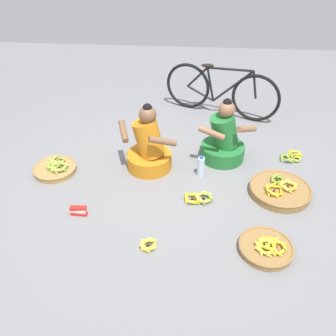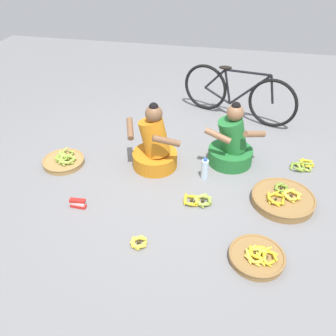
# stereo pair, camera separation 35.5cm
# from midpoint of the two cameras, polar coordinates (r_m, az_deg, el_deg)

# --- Properties ---
(ground_plane) EXTENTS (10.00, 10.00, 0.00)m
(ground_plane) POSITION_cam_midpoint_polar(r_m,az_deg,el_deg) (3.91, 3.19, -2.60)
(ground_plane) COLOR slate
(vendor_woman_front) EXTENTS (0.69, 0.52, 0.81)m
(vendor_woman_front) POSITION_cam_midpoint_polar(r_m,az_deg,el_deg) (4.04, 0.32, 3.31)
(vendor_woman_front) COLOR orange
(vendor_woman_front) RESTS_ON ground
(vendor_woman_behind) EXTENTS (0.69, 0.52, 0.78)m
(vendor_woman_behind) POSITION_cam_midpoint_polar(r_m,az_deg,el_deg) (4.21, 12.56, 3.65)
(vendor_woman_behind) COLOR #237233
(vendor_woman_behind) RESTS_ON ground
(bicycle_leaning) EXTENTS (1.61, 0.64, 0.73)m
(bicycle_leaning) POSITION_cam_midpoint_polar(r_m,az_deg,el_deg) (5.23, 13.03, 11.47)
(bicycle_leaning) COLOR black
(bicycle_leaning) RESTS_ON ground
(banana_basket_mid_left) EXTENTS (0.49, 0.49, 0.14)m
(banana_basket_mid_left) POSITION_cam_midpoint_polar(r_m,az_deg,el_deg) (4.31, -14.18, 1.06)
(banana_basket_mid_left) COLOR #A87F47
(banana_basket_mid_left) RESTS_ON ground
(banana_basket_front_center) EXTENTS (0.48, 0.48, 0.14)m
(banana_basket_front_center) POSITION_cam_midpoint_polar(r_m,az_deg,el_deg) (3.24, 17.27, -13.55)
(banana_basket_front_center) COLOR olive
(banana_basket_front_center) RESTS_ON ground
(banana_basket_mid_right) EXTENTS (0.64, 0.64, 0.16)m
(banana_basket_mid_right) POSITION_cam_midpoint_polar(r_m,az_deg,el_deg) (3.87, 20.53, -4.78)
(banana_basket_mid_right) COLOR olive
(banana_basket_mid_right) RESTS_ON ground
(loose_bananas_back_center) EXTENTS (0.32, 0.23, 0.10)m
(loose_bananas_back_center) POSITION_cam_midpoint_polar(r_m,az_deg,el_deg) (3.68, 7.76, -5.25)
(loose_bananas_back_center) COLOR #9EB747
(loose_bananas_back_center) RESTS_ON ground
(loose_bananas_front_right) EXTENTS (0.30, 0.29, 0.09)m
(loose_bananas_front_right) POSITION_cam_midpoint_polar(r_m,az_deg,el_deg) (4.50, 23.01, 0.30)
(loose_bananas_front_right) COLOR olive
(loose_bananas_front_right) RESTS_ON ground
(loose_bananas_back_left) EXTENTS (0.18, 0.19, 0.08)m
(loose_bananas_back_left) POSITION_cam_midpoint_polar(r_m,az_deg,el_deg) (3.23, -1.55, -12.01)
(loose_bananas_back_left) COLOR yellow
(loose_bananas_back_left) RESTS_ON ground
(water_bottle) EXTENTS (0.08, 0.08, 0.26)m
(water_bottle) POSITION_cam_midpoint_polar(r_m,az_deg,el_deg) (3.96, 8.48, -0.26)
(water_bottle) COLOR silver
(water_bottle) RESTS_ON ground
(packet_carton_stack) EXTENTS (0.17, 0.07, 0.09)m
(packet_carton_stack) POSITION_cam_midpoint_polar(r_m,az_deg,el_deg) (3.66, -11.64, -5.67)
(packet_carton_stack) COLOR red
(packet_carton_stack) RESTS_ON ground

